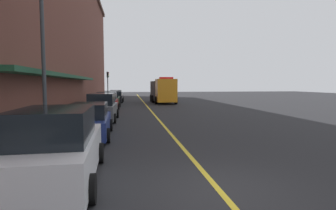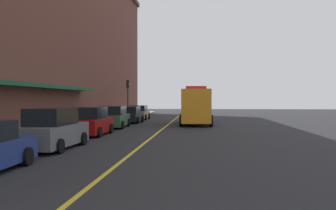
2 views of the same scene
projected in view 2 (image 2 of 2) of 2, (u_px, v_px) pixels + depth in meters
ground_plane at (163, 128)px, 28.76m from camera, size 112.00×112.00×0.00m
sidewalk_left at (86, 127)px, 29.31m from camera, size 2.40×70.00×0.15m
lane_center_stripe at (163, 128)px, 28.76m from camera, size 0.16×70.00×0.01m
brick_building_left at (13, 14)px, 28.65m from camera, size 9.81×64.00×17.89m
parked_car_2 at (53, 130)px, 16.94m from camera, size 2.08×4.77×1.89m
parked_car_3 at (91, 122)px, 23.28m from camera, size 2.06×4.42×1.80m
parked_car_4 at (114, 117)px, 29.54m from camera, size 2.10×4.76×1.75m
parked_car_5 at (130, 115)px, 35.36m from camera, size 2.19×4.16×1.58m
parked_car_6 at (139, 113)px, 41.41m from camera, size 2.14×4.53×1.59m
utility_truck at (196, 107)px, 33.28m from camera, size 2.95×7.80×3.37m
traffic_light_near at (128, 91)px, 41.57m from camera, size 0.38×0.36×4.30m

